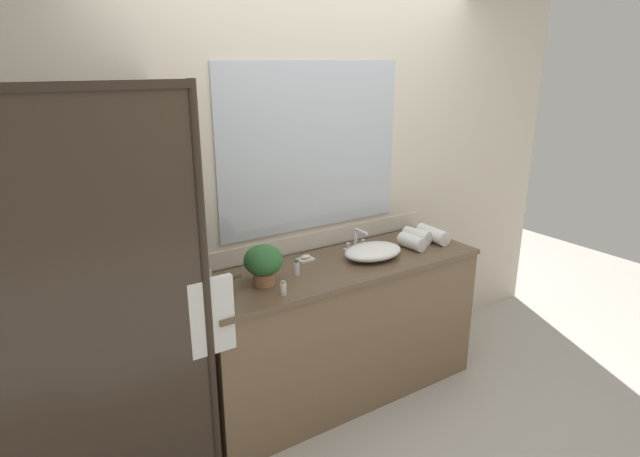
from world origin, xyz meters
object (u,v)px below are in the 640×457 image
Objects in this scene: amenity_bottle_shampoo at (209,277)px; rolled_towel_far_edge at (412,242)px; amenity_bottle_lotion at (283,288)px; rolled_towel_near_edge at (433,234)px; soap_dish at (306,258)px; rolled_towel_middle at (417,236)px; potted_plant at (263,262)px; faucet at (356,243)px; amenity_bottle_body_wash at (297,268)px; sink_basin at (373,251)px.

rolled_towel_far_edge is at bearing -7.69° from amenity_bottle_shampoo.
rolled_towel_near_edge is at bearing 8.53° from amenity_bottle_lotion.
soap_dish is 0.81m from rolled_towel_middle.
rolled_towel_far_edge is (-0.22, -0.03, -0.00)m from rolled_towel_near_edge.
potted_plant is 1.21× the size of rolled_towel_middle.
amenity_bottle_lotion is 1.18m from rolled_towel_middle.
amenity_bottle_lotion is 0.79× the size of amenity_bottle_shampoo.
amenity_bottle_shampoo is at bearing 172.31° from rolled_towel_far_edge.
rolled_towel_near_edge is (1.29, 0.01, -0.08)m from potted_plant.
soap_dish is 0.54× the size of rolled_towel_middle.
faucet reaches higher than amenity_bottle_body_wash.
sink_basin is 0.43m from rolled_towel_middle.
potted_plant is 1.07m from rolled_towel_far_edge.
potted_plant is at bearing -32.51° from amenity_bottle_shampoo.
sink_basin reaches higher than amenity_bottle_lotion.
potted_plant is at bearing -154.44° from soap_dish.
soap_dish is at bearing 44.98° from amenity_bottle_lotion.
potted_plant is 0.23m from amenity_bottle_body_wash.
faucet is 0.44m from rolled_towel_middle.
amenity_bottle_body_wash is (-0.53, -0.14, -0.01)m from faucet.
rolled_towel_middle reaches higher than soap_dish.
amenity_bottle_lotion is (-0.20, -0.19, -0.01)m from amenity_bottle_body_wash.
amenity_bottle_lotion reaches higher than soap_dish.
amenity_bottle_shampoo is at bearing 174.51° from rolled_towel_near_edge.
sink_basin is 2.09× the size of rolled_towel_middle.
amenity_bottle_shampoo reaches higher than sink_basin.
faucet is 1.00m from amenity_bottle_shampoo.
faucet is 0.36m from rolled_towel_far_edge.
rolled_towel_middle reaches higher than sink_basin.
faucet reaches higher than amenity_bottle_lotion.
rolled_towel_middle is 0.13m from rolled_towel_far_edge.
rolled_towel_far_edge is at bearing -147.84° from rolled_towel_middle.
amenity_bottle_shampoo is (-0.63, -0.02, 0.03)m from soap_dish.
rolled_towel_far_edge is (1.32, -0.18, 0.00)m from amenity_bottle_shampoo.
rolled_towel_middle is (0.43, 0.06, 0.01)m from sink_basin.
amenity_bottle_shampoo is at bearing 162.63° from amenity_bottle_body_wash.
rolled_towel_far_edge is at bearing -172.23° from rolled_towel_near_edge.
rolled_towel_far_edge is at bearing -29.00° from faucet.
faucet reaches higher than rolled_towel_far_edge.
potted_plant is at bearing -176.21° from amenity_bottle_body_wash.
rolled_towel_middle is at bearing -9.22° from soap_dish.
faucet is 0.37m from soap_dish.
amenity_bottle_shampoo is 1.43m from rolled_towel_middle.
rolled_towel_middle is at bearing 2.54° from potted_plant.
faucet is 0.55m from rolled_towel_near_edge.
potted_plant is at bearing -179.42° from rolled_towel_near_edge.
amenity_bottle_body_wash is 0.96m from rolled_towel_middle.
potted_plant is at bearing 96.75° from amenity_bottle_lotion.
amenity_bottle_shampoo reaches higher than soap_dish.
potted_plant is 2.44× the size of amenity_bottle_body_wash.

